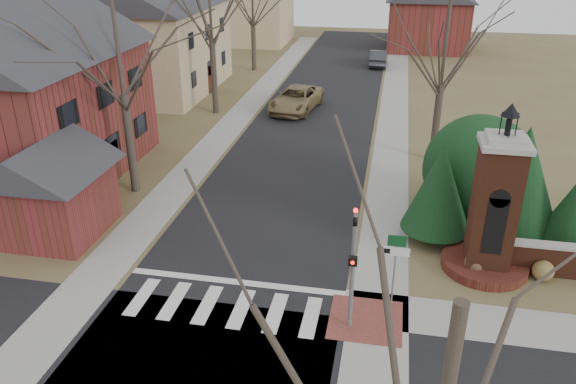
% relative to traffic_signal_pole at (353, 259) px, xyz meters
% --- Properties ---
extents(ground, '(120.00, 120.00, 0.00)m').
position_rel_traffic_signal_pole_xyz_m(ground, '(-4.30, -0.57, -2.59)').
color(ground, brown).
rests_on(ground, ground).
extents(main_street, '(8.00, 70.00, 0.01)m').
position_rel_traffic_signal_pole_xyz_m(main_street, '(-4.30, 21.43, -2.58)').
color(main_street, black).
rests_on(main_street, ground).
extents(crosswalk_zone, '(8.00, 2.20, 0.02)m').
position_rel_traffic_signal_pole_xyz_m(crosswalk_zone, '(-4.30, 0.23, -2.58)').
color(crosswalk_zone, silver).
rests_on(crosswalk_zone, ground).
extents(stop_bar, '(8.00, 0.35, 0.02)m').
position_rel_traffic_signal_pole_xyz_m(stop_bar, '(-4.30, 1.73, -2.58)').
color(stop_bar, silver).
rests_on(stop_bar, ground).
extents(sidewalk_right_main, '(2.00, 60.00, 0.02)m').
position_rel_traffic_signal_pole_xyz_m(sidewalk_right_main, '(0.90, 21.43, -2.58)').
color(sidewalk_right_main, gray).
rests_on(sidewalk_right_main, ground).
extents(sidewalk_left, '(2.00, 60.00, 0.02)m').
position_rel_traffic_signal_pole_xyz_m(sidewalk_left, '(-9.50, 21.43, -2.58)').
color(sidewalk_left, gray).
rests_on(sidewalk_left, ground).
extents(curb_apron, '(2.40, 2.40, 0.02)m').
position_rel_traffic_signal_pole_xyz_m(curb_apron, '(0.50, 0.43, -2.57)').
color(curb_apron, brown).
rests_on(curb_apron, ground).
extents(traffic_signal_pole, '(0.28, 0.41, 4.50)m').
position_rel_traffic_signal_pole_xyz_m(traffic_signal_pole, '(0.00, 0.00, 0.00)').
color(traffic_signal_pole, slate).
rests_on(traffic_signal_pole, ground).
extents(sign_post, '(0.90, 0.07, 2.75)m').
position_rel_traffic_signal_pole_xyz_m(sign_post, '(1.29, 1.41, -0.64)').
color(sign_post, slate).
rests_on(sign_post, ground).
extents(brick_gate_monument, '(3.20, 3.20, 6.47)m').
position_rel_traffic_signal_pole_xyz_m(brick_gate_monument, '(4.70, 4.42, -0.42)').
color(brick_gate_monument, '#572919').
rests_on(brick_gate_monument, ground).
extents(house_brick_left, '(9.80, 11.80, 9.42)m').
position_rel_traffic_signal_pole_xyz_m(house_brick_left, '(-17.31, 9.42, 2.07)').
color(house_brick_left, maroon).
rests_on(house_brick_left, ground).
extents(house_stucco_left, '(9.80, 12.80, 9.28)m').
position_rel_traffic_signal_pole_xyz_m(house_stucco_left, '(-17.80, 26.42, 2.01)').
color(house_stucco_left, beige).
rests_on(house_stucco_left, ground).
extents(garage_left, '(4.80, 4.80, 4.29)m').
position_rel_traffic_signal_pole_xyz_m(garage_left, '(-12.82, 3.92, -0.35)').
color(garage_left, maroon).
rests_on(garage_left, ground).
extents(house_distant_left, '(10.80, 8.80, 8.53)m').
position_rel_traffic_signal_pole_xyz_m(house_distant_left, '(-16.31, 47.42, 1.66)').
color(house_distant_left, beige).
rests_on(house_distant_left, ground).
extents(house_distant_right, '(8.80, 8.80, 7.30)m').
position_rel_traffic_signal_pole_xyz_m(house_distant_right, '(3.69, 47.42, 1.06)').
color(house_distant_right, maroon).
rests_on(house_distant_right, ground).
extents(evergreen_near, '(2.80, 2.80, 4.10)m').
position_rel_traffic_signal_pole_xyz_m(evergreen_near, '(2.90, 6.43, -0.29)').
color(evergreen_near, '#473D33').
rests_on(evergreen_near, ground).
extents(evergreen_mid, '(3.40, 3.40, 4.70)m').
position_rel_traffic_signal_pole_xyz_m(evergreen_mid, '(6.20, 7.63, 0.01)').
color(evergreen_mid, '#473D33').
rests_on(evergreen_mid, ground).
extents(evergreen_mass, '(4.80, 4.80, 4.80)m').
position_rel_traffic_signal_pole_xyz_m(evergreen_mass, '(4.70, 8.93, -0.19)').
color(evergreen_mass, black).
rests_on(evergreen_mass, ground).
extents(bare_tree_0, '(8.05, 8.05, 11.15)m').
position_rel_traffic_signal_pole_xyz_m(bare_tree_0, '(-11.30, 8.43, 5.11)').
color(bare_tree_0, '#473D33').
rests_on(bare_tree_0, ground).
extents(bare_tree_3, '(7.00, 7.00, 9.70)m').
position_rel_traffic_signal_pole_xyz_m(bare_tree_3, '(3.20, 15.43, 4.10)').
color(bare_tree_3, '#473D33').
rests_on(bare_tree_3, ground).
extents(pickup_truck, '(3.50, 6.11, 1.61)m').
position_rel_traffic_signal_pole_xyz_m(pickup_truck, '(-5.90, 23.06, -1.78)').
color(pickup_truck, '#8E794D').
rests_on(pickup_truck, ground).
extents(distant_car, '(1.63, 4.44, 1.45)m').
position_rel_traffic_signal_pole_xyz_m(distant_car, '(-0.90, 38.27, -1.86)').
color(distant_car, '#35373D').
rests_on(distant_car, ground).
extents(dry_shrub_left, '(0.81, 0.81, 0.81)m').
position_rel_traffic_signal_pole_xyz_m(dry_shrub_left, '(4.30, 4.03, -2.18)').
color(dry_shrub_left, brown).
rests_on(dry_shrub_left, ground).
extents(dry_shrub_right, '(0.78, 0.78, 0.78)m').
position_rel_traffic_signal_pole_xyz_m(dry_shrub_right, '(6.70, 4.03, -2.20)').
color(dry_shrub_right, olive).
rests_on(dry_shrub_right, ground).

